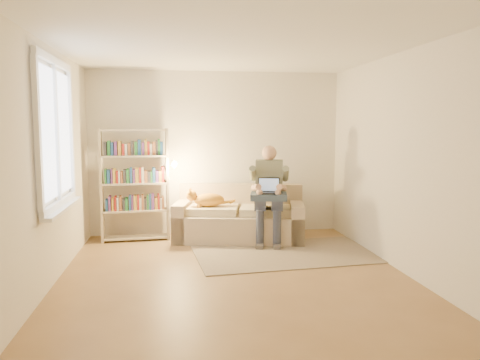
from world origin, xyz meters
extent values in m
plane|color=brown|center=(0.00, 0.00, 0.00)|extent=(4.50, 4.50, 0.00)
cube|color=white|center=(0.00, 0.00, 2.60)|extent=(4.00, 4.50, 0.02)
cube|color=silver|center=(-2.00, 0.00, 1.30)|extent=(0.02, 4.50, 2.60)
cube|color=silver|center=(2.00, 0.00, 1.30)|extent=(0.02, 4.50, 2.60)
cube|color=silver|center=(0.00, 2.25, 1.30)|extent=(4.00, 0.02, 2.60)
cube|color=silver|center=(0.00, -2.25, 1.30)|extent=(4.00, 0.02, 2.60)
plane|color=white|center=(-1.97, 0.20, 1.65)|extent=(0.00, 1.50, 1.50)
cube|color=white|center=(-1.96, 0.20, 2.44)|extent=(0.05, 1.50, 0.08)
cube|color=white|center=(-1.96, 0.20, 0.86)|extent=(0.05, 1.50, 0.08)
cube|color=white|center=(-1.96, 0.20, 1.65)|extent=(0.04, 0.05, 1.50)
cube|color=white|center=(-1.92, 0.20, 0.81)|extent=(0.12, 1.52, 0.04)
cube|color=tan|center=(0.30, 1.70, 0.20)|extent=(2.08, 1.26, 0.41)
cube|color=tan|center=(0.37, 2.03, 0.62)|extent=(1.94, 0.59, 0.42)
cube|color=tan|center=(-0.55, 1.88, 0.29)|extent=(0.37, 0.89, 0.58)
cube|color=tan|center=(1.16, 1.52, 0.29)|extent=(0.37, 0.89, 0.58)
cube|color=beige|center=(-0.13, 1.74, 0.47)|extent=(0.93, 0.74, 0.12)
cube|color=beige|center=(0.72, 1.56, 0.47)|extent=(0.93, 0.74, 0.12)
cube|color=slate|center=(0.75, 1.64, 0.95)|extent=(0.44, 0.30, 0.56)
sphere|color=tan|center=(0.75, 1.62, 1.33)|extent=(0.22, 0.22, 0.22)
cube|color=#323646|center=(0.58, 1.40, 0.61)|extent=(0.25, 0.48, 0.17)
cube|color=#323646|center=(0.82, 1.35, 0.61)|extent=(0.25, 0.48, 0.17)
cylinder|color=#323646|center=(0.53, 1.19, 0.27)|extent=(0.12, 0.12, 0.54)
cylinder|color=#323646|center=(0.77, 1.14, 0.27)|extent=(0.12, 0.12, 0.54)
ellipsoid|color=#FAAA31|center=(-0.14, 1.71, 0.62)|extent=(0.50, 0.33, 0.21)
sphere|color=#FAAA31|center=(-0.40, 1.73, 0.69)|extent=(0.16, 0.16, 0.16)
cylinder|color=#FAAA31|center=(0.11, 1.71, 0.58)|extent=(0.23, 0.09, 0.06)
cube|color=#2C3B4D|center=(0.70, 1.36, 0.72)|extent=(0.60, 0.53, 0.09)
cube|color=black|center=(0.69, 1.32, 0.77)|extent=(0.35, 0.28, 0.02)
cube|color=black|center=(0.71, 1.43, 0.88)|extent=(0.32, 0.12, 0.21)
plane|color=#8CA5CC|center=(0.71, 1.43, 0.88)|extent=(0.29, 0.11, 0.28)
cube|color=beige|center=(-1.75, 1.87, 0.85)|extent=(0.05, 0.26, 1.70)
cube|color=beige|center=(-0.77, 1.93, 0.85)|extent=(0.05, 0.26, 1.70)
cube|color=beige|center=(-1.26, 1.90, 0.05)|extent=(1.03, 0.32, 0.03)
cube|color=beige|center=(-1.26, 1.90, 0.46)|extent=(1.03, 0.32, 0.03)
cube|color=beige|center=(-1.26, 1.90, 0.87)|extent=(1.03, 0.32, 0.03)
cube|color=beige|center=(-1.26, 1.90, 1.29)|extent=(1.03, 0.32, 0.03)
cube|color=beige|center=(-1.26, 1.90, 1.67)|extent=(1.03, 0.32, 0.03)
cube|color=gold|center=(-1.26, 1.90, 0.57)|extent=(0.88, 0.26, 0.20)
cube|color=#B2261E|center=(-1.26, 1.90, 0.99)|extent=(0.88, 0.26, 0.20)
cube|color=silver|center=(-1.26, 1.90, 1.40)|extent=(0.88, 0.26, 0.20)
cylinder|color=beige|center=(-0.85, 1.93, 0.91)|extent=(0.09, 0.09, 0.04)
cone|color=beige|center=(-0.69, 1.83, 1.16)|extent=(0.12, 0.14, 0.14)
cube|color=gray|center=(0.82, 0.80, 0.01)|extent=(2.56, 1.66, 0.01)
camera|label=1|loc=(-0.67, -5.26, 1.71)|focal=35.00mm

